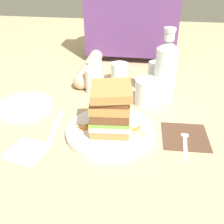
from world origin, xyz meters
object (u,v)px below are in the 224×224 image
at_px(main_plate, 110,131).
at_px(fork, 185,140).
at_px(napkin_dark, 185,136).
at_px(empty_tumbler_0, 120,73).
at_px(sandwich, 111,109).
at_px(empty_tumbler_3, 94,80).
at_px(water_bottle, 166,70).
at_px(napkin_pink, 27,151).
at_px(knife, 55,129).
at_px(empty_tumbler_1, 157,75).
at_px(empty_tumbler_2, 95,70).
at_px(juice_glass, 147,93).
at_px(side_plate, 25,106).

bearing_deg(main_plate, fork, -1.52).
distance_m(napkin_dark, empty_tumbler_0, 0.42).
xyz_separation_m(sandwich, empty_tumbler_3, (-0.10, 0.26, -0.04)).
bearing_deg(sandwich, water_bottle, 58.10).
bearing_deg(napkin_pink, knife, 69.93).
height_order(knife, empty_tumbler_1, empty_tumbler_1).
bearing_deg(main_plate, knife, 179.97).
height_order(empty_tumbler_2, napkin_pink, empty_tumbler_2).
distance_m(juice_glass, empty_tumbler_3, 0.21).
distance_m(empty_tumbler_1, empty_tumbler_3, 0.24).
xyz_separation_m(main_plate, water_bottle, (0.15, 0.25, 0.10)).
bearing_deg(empty_tumbler_1, knife, -131.49).
bearing_deg(juice_glass, empty_tumbler_3, 161.53).
relative_size(empty_tumbler_1, empty_tumbler_2, 1.35).
bearing_deg(napkin_dark, knife, -177.51).
distance_m(empty_tumbler_2, empty_tumbler_3, 0.13).
height_order(juice_glass, empty_tumbler_2, juice_glass).
distance_m(knife, juice_glass, 0.33).
xyz_separation_m(knife, empty_tumbler_3, (0.07, 0.26, 0.04)).
distance_m(juice_glass, empty_tumbler_1, 0.15).
distance_m(napkin_dark, water_bottle, 0.26).
bearing_deg(empty_tumbler_0, napkin_pink, -112.17).
distance_m(knife, side_plate, 0.17).
relative_size(sandwich, fork, 0.84).
height_order(fork, empty_tumbler_0, empty_tumbler_0).
relative_size(main_plate, napkin_pink, 2.58).
height_order(empty_tumbler_2, empty_tumbler_3, empty_tumbler_3).
xyz_separation_m(knife, empty_tumbler_2, (0.04, 0.39, 0.03)).
bearing_deg(empty_tumbler_2, napkin_pink, -99.56).
xyz_separation_m(empty_tumbler_2, side_plate, (-0.18, -0.28, -0.03)).
bearing_deg(empty_tumbler_0, fork, -58.06).
bearing_deg(empty_tumbler_1, fork, -76.84).
xyz_separation_m(sandwich, water_bottle, (0.15, 0.25, 0.03)).
height_order(juice_glass, napkin_pink, juice_glass).
bearing_deg(napkin_dark, empty_tumbler_0, 123.74).
height_order(sandwich, empty_tumbler_2, sandwich).
bearing_deg(juice_glass, napkin_dark, -56.96).
relative_size(empty_tumbler_1, empty_tumbler_3, 1.09).
relative_size(sandwich, juice_glass, 1.58).
height_order(main_plate, empty_tumbler_0, empty_tumbler_0).
xyz_separation_m(empty_tumbler_0, empty_tumbler_3, (-0.08, -0.10, 0.01)).
bearing_deg(empty_tumbler_3, napkin_pink, -105.99).
distance_m(fork, knife, 0.38).
distance_m(knife, empty_tumbler_1, 0.45).
xyz_separation_m(knife, empty_tumbler_1, (0.30, 0.34, 0.05)).
xyz_separation_m(fork, knife, (-0.38, 0.01, -0.00)).
bearing_deg(empty_tumbler_0, side_plate, -138.42).
distance_m(napkin_dark, side_plate, 0.53).
relative_size(knife, side_plate, 1.07).
bearing_deg(sandwich, main_plate, 140.67).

